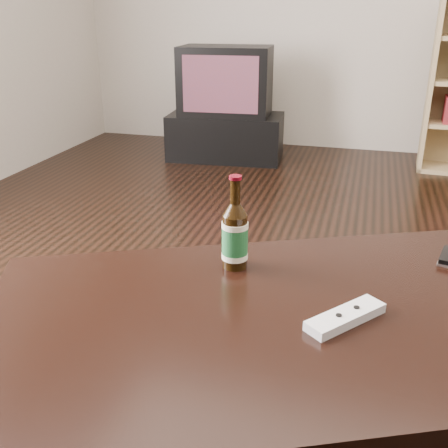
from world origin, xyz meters
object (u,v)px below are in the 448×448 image
(remote, at_px, (346,317))
(beer_bottle, at_px, (235,236))
(coffee_table, at_px, (276,337))
(tv, at_px, (226,81))
(tv_stand, at_px, (226,137))

(remote, bearing_deg, beer_bottle, -172.96)
(coffee_table, bearing_deg, tv, 107.55)
(beer_bottle, bearing_deg, coffee_table, -52.72)
(beer_bottle, bearing_deg, tv_stand, 105.87)
(tv_stand, height_order, tv, tv)
(coffee_table, xyz_separation_m, beer_bottle, (-0.15, 0.20, 0.16))
(tv_stand, xyz_separation_m, coffee_table, (0.95, -3.01, 0.26))
(tv_stand, bearing_deg, tv, -90.00)
(tv_stand, distance_m, coffee_table, 3.16)
(coffee_table, bearing_deg, tv_stand, 107.55)
(tv_stand, xyz_separation_m, beer_bottle, (0.80, -2.80, 0.41))
(coffee_table, height_order, beer_bottle, beer_bottle)
(beer_bottle, bearing_deg, tv, 105.87)
(tv, bearing_deg, tv_stand, 90.00)
(tv_stand, bearing_deg, remote, -74.28)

